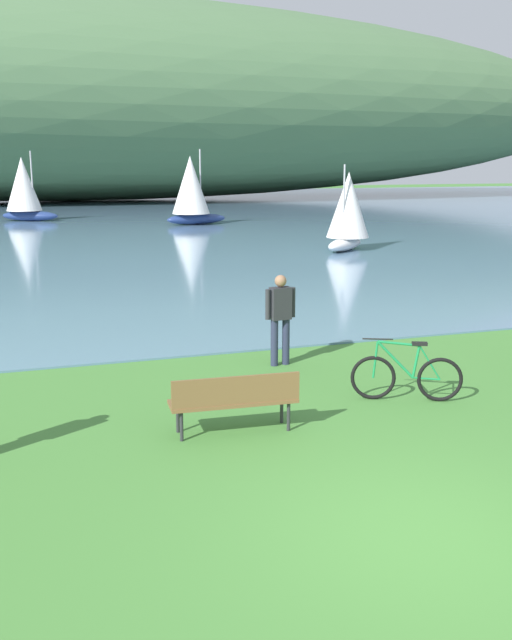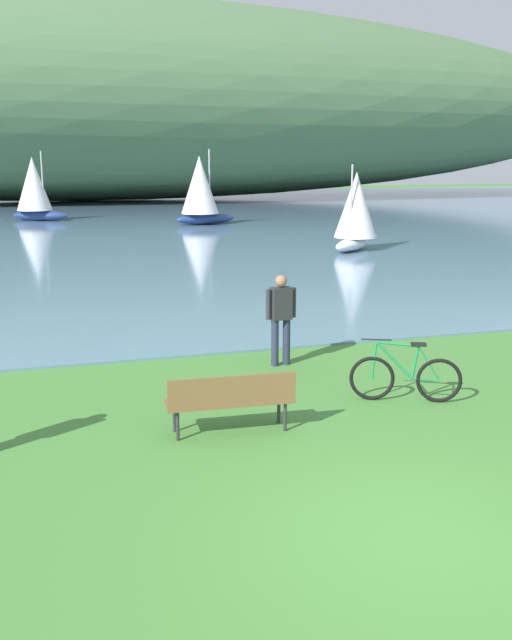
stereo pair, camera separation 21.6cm
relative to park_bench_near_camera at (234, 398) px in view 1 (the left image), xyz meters
The scene contains 9 objects.
ground_plane 3.59m from the park_bench_near_camera, 71.39° to the right, with size 200.00×200.00×0.00m, color #478438.
bay_water 44.15m from the park_bench_near_camera, 88.53° to the left, with size 180.00×80.00×0.04m, color #5B7F9E.
distant_hillside 63.14m from the park_bench_near_camera, 87.27° to the left, with size 114.73×28.00×18.60m, color #4C7047.
park_bench_near_camera is the anchor object (origin of this frame).
bicycle_beside_path 3.06m from the park_bench_near_camera, ahead, with size 1.64×0.77×1.01m.
person_at_shoreline 3.60m from the park_bench_near_camera, 59.49° to the left, with size 0.61×0.26×1.71m.
sailboat_nearest_to_shore 39.11m from the park_bench_near_camera, 93.18° to the left, with size 3.76×2.95×4.34m.
sailboat_mid_bay 33.80m from the park_bench_near_camera, 77.67° to the left, with size 3.87×2.58×4.40m.
sailboat_toward_hillside 21.57m from the park_bench_near_camera, 60.45° to the left, with size 2.89×2.84×3.58m.
Camera 1 is at (-3.85, -5.77, 3.75)m, focal length 40.33 mm.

